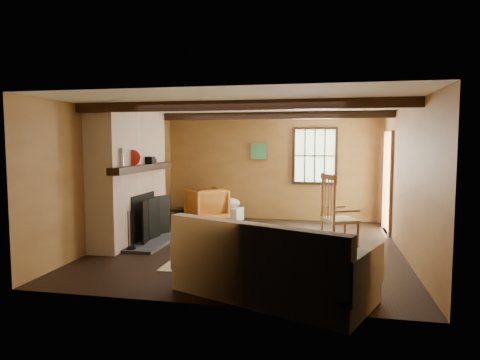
% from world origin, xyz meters
% --- Properties ---
extents(ground, '(5.50, 5.50, 0.00)m').
position_xyz_m(ground, '(0.00, 0.00, 0.00)').
color(ground, black).
rests_on(ground, ground).
extents(room_envelope, '(5.02, 5.52, 2.44)m').
position_xyz_m(room_envelope, '(0.22, 0.26, 1.63)').
color(room_envelope, '#9A6836').
rests_on(room_envelope, ground).
extents(fireplace, '(1.02, 2.30, 2.40)m').
position_xyz_m(fireplace, '(-2.23, -0.00, 1.10)').
color(fireplace, '#A96241').
rests_on(fireplace, ground).
extents(rug, '(2.50, 3.00, 0.01)m').
position_xyz_m(rug, '(0.20, -0.20, 0.00)').
color(rug, '#C8B085').
rests_on(rug, ground).
extents(rocking_chair, '(1.05, 0.84, 1.29)m').
position_xyz_m(rocking_chair, '(1.46, 0.12, 0.54)').
color(rocking_chair, tan).
rests_on(rocking_chair, ground).
extents(sofa, '(2.51, 1.82, 0.93)m').
position_xyz_m(sofa, '(0.64, -2.38, 0.33)').
color(sofa, white).
rests_on(sofa, ground).
extents(firewood_pile, '(0.68, 0.12, 0.25)m').
position_xyz_m(firewood_pile, '(-2.09, 2.55, 0.12)').
color(firewood_pile, brown).
rests_on(firewood_pile, ground).
extents(laundry_basket, '(0.58, 0.50, 0.30)m').
position_xyz_m(laundry_basket, '(-0.90, 2.39, 0.15)').
color(laundry_basket, white).
rests_on(laundry_basket, ground).
extents(basket_pillow, '(0.48, 0.41, 0.22)m').
position_xyz_m(basket_pillow, '(-0.90, 2.39, 0.41)').
color(basket_pillow, white).
rests_on(basket_pillow, laundry_basket).
extents(armchair, '(1.15, 1.15, 0.75)m').
position_xyz_m(armchair, '(-1.43, 2.20, 0.38)').
color(armchair, '#BF6026').
rests_on(armchair, ground).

